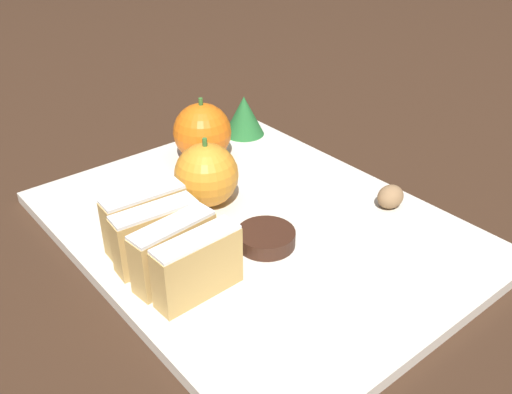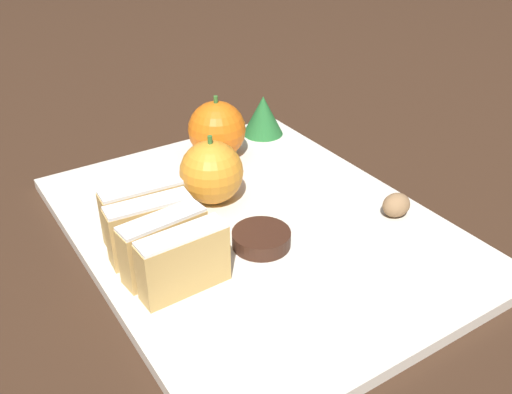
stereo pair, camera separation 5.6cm
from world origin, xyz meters
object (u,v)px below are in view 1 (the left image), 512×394
at_px(orange_far, 202,132).
at_px(orange_near, 206,175).
at_px(walnut, 390,197).
at_px(chocolate_cookie, 266,238).

bearing_deg(orange_far, orange_near, -122.60).
distance_m(walnut, chocolate_cookie, 0.15).
bearing_deg(walnut, chocolate_cookie, 167.79).
distance_m(orange_far, chocolate_cookie, 0.20).
height_order(orange_near, chocolate_cookie, orange_near).
relative_size(walnut, chocolate_cookie, 0.54).
height_order(orange_far, chocolate_cookie, orange_far).
height_order(orange_far, walnut, orange_far).
xyz_separation_m(orange_near, walnut, (0.14, -0.13, -0.02)).
xyz_separation_m(walnut, chocolate_cookie, (-0.14, 0.03, -0.00)).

